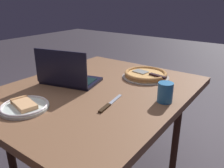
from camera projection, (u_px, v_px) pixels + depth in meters
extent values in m
cube|color=brown|center=(96.00, 92.00, 1.36)|extent=(1.22, 0.99, 0.04)
cylinder|color=#341C13|center=(91.00, 106.00, 1.99)|extent=(0.05, 0.05, 0.69)
cylinder|color=#341C13|center=(10.00, 151.00, 1.41)|extent=(0.05, 0.05, 0.69)
cylinder|color=#341C13|center=(176.00, 136.00, 1.57)|extent=(0.05, 0.05, 0.69)
cube|color=black|center=(71.00, 80.00, 1.46)|extent=(0.29, 0.39, 0.02)
cube|color=black|center=(71.00, 79.00, 1.46)|extent=(0.20, 0.33, 0.00)
cube|color=black|center=(60.00, 68.00, 1.33)|extent=(0.09, 0.34, 0.21)
cube|color=silver|center=(61.00, 68.00, 1.33)|extent=(0.08, 0.30, 0.18)
cylinder|color=white|center=(25.00, 107.00, 1.11)|extent=(0.23, 0.23, 0.01)
torus|color=white|center=(24.00, 105.00, 1.11)|extent=(0.23, 0.23, 0.01)
cube|color=#EFB177|center=(24.00, 104.00, 1.10)|extent=(0.11, 0.16, 0.02)
cube|color=tan|center=(19.00, 100.00, 1.15)|extent=(0.09, 0.04, 0.03)
cylinder|color=#A7A098|center=(145.00, 77.00, 1.54)|extent=(0.31, 0.31, 0.01)
cylinder|color=#ECAE61|center=(146.00, 75.00, 1.54)|extent=(0.28, 0.28, 0.02)
torus|color=#CD8B4B|center=(146.00, 73.00, 1.54)|extent=(0.29, 0.29, 0.02)
cube|color=#AEB2AC|center=(141.00, 71.00, 1.56)|extent=(0.08, 0.11, 0.00)
cube|color=black|center=(158.00, 76.00, 1.47)|extent=(0.04, 0.12, 0.01)
cube|color=#B0BACA|center=(114.00, 101.00, 1.19)|extent=(0.18, 0.05, 0.00)
cube|color=black|center=(105.00, 108.00, 1.11)|extent=(0.10, 0.03, 0.01)
cylinder|color=teal|center=(165.00, 92.00, 1.17)|extent=(0.08, 0.08, 0.10)
cylinder|color=#40270D|center=(166.00, 87.00, 1.16)|extent=(0.07, 0.07, 0.01)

